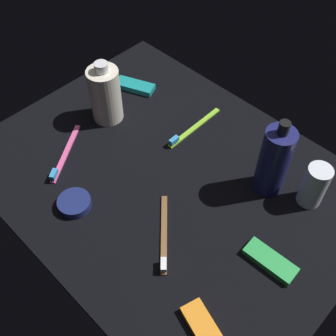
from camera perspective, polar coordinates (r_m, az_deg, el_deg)
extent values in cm
cube|color=black|center=(93.85, 0.00, -1.39)|extent=(84.00, 64.00, 1.20)
cylinder|color=navy|center=(87.93, 14.24, 0.84)|extent=(6.37, 6.37, 16.64)
cylinder|color=black|center=(80.97, 15.56, 5.27)|extent=(2.20, 2.20, 2.80)
cylinder|color=silver|center=(102.81, -8.55, 9.84)|extent=(7.58, 7.58, 14.02)
cylinder|color=silver|center=(97.75, -9.11, 13.42)|extent=(3.20, 3.20, 2.20)
cylinder|color=silver|center=(90.56, 19.35, -2.28)|extent=(5.05, 5.05, 10.22)
cube|color=#8CD133|center=(103.26, 3.67, 5.62)|extent=(1.45, 18.01, 0.90)
cube|color=#338CCC|center=(98.54, 0.82, 3.82)|extent=(1.14, 2.62, 1.20)
cube|color=brown|center=(84.74, -0.55, -8.82)|extent=(13.43, 13.73, 0.90)
cube|color=white|center=(80.26, -0.61, -13.07)|extent=(2.60, 2.63, 1.20)
cube|color=#E55999|center=(100.28, -13.79, 2.11)|extent=(11.11, 15.56, 0.90)
cube|color=#338CCC|center=(95.26, -15.36, -0.83)|extent=(2.37, 2.77, 1.20)
cube|color=orange|center=(76.79, 5.05, -21.20)|extent=(11.11, 6.84, 1.50)
cube|color=green|center=(83.74, 13.79, -12.24)|extent=(10.56, 4.45, 1.50)
cube|color=teal|center=(114.36, -4.54, 11.10)|extent=(11.14, 7.68, 1.50)
cylinder|color=navy|center=(90.11, -12.66, -4.71)|extent=(7.05, 7.05, 1.93)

